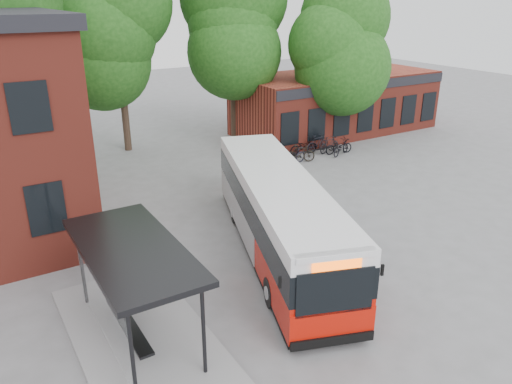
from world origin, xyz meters
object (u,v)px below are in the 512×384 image
city_bus (278,216)px  bus_shelter (136,293)px  bicycle_1 (267,154)px  bicycle_4 (304,146)px  bicycle_2 (292,156)px  bicycle_3 (300,153)px  bicycle_5 (317,143)px  bicycle_6 (339,146)px  bicycle_7 (329,145)px  bicycle_extra_0 (341,148)px  bicycle_0 (268,161)px

city_bus → bus_shelter: bearing=-141.4°
bicycle_1 → bicycle_4: bearing=-85.5°
bicycle_2 → bicycle_4: 2.08m
bicycle_2 → bicycle_3: size_ratio=1.12×
city_bus → bicycle_4: 12.48m
bus_shelter → bicycle_5: bearing=37.1°
bus_shelter → bicycle_2: bus_shelter is taller
bicycle_6 → city_bus: bearing=138.4°
bicycle_4 → bicycle_6: (1.90, -1.01, -0.02)m
bicycle_7 → bicycle_extra_0: (0.25, -0.78, -0.05)m
bicycle_3 → bicycle_0: bearing=116.8°
bicycle_7 → bicycle_4: bearing=61.3°
bicycle_4 → bicycle_6: 2.15m
bicycle_1 → bicycle_3: bearing=-120.1°
bicycle_0 → bicycle_1: size_ratio=1.20×
bicycle_1 → bicycle_2: bearing=-136.7°
bus_shelter → bicycle_5: size_ratio=3.98×
city_bus → bicycle_1: (5.49, 9.35, -1.03)m
bicycle_3 → bicycle_5: size_ratio=0.98×
bicycle_3 → bicycle_1: bearing=79.7°
bicycle_5 → bicycle_0: bearing=96.5°
bicycle_3 → bicycle_4: 1.53m
city_bus → bicycle_5: city_bus is taller
city_bus → bicycle_7: size_ratio=7.05×
bicycle_4 → bicycle_5: size_ratio=1.08×
bicycle_0 → bicycle_4: (3.32, 1.25, 0.01)m
bicycle_3 → bicycle_6: (2.96, 0.10, -0.04)m
bicycle_7 → bicycle_extra_0: bearing=-172.4°
bicycle_4 → bicycle_extra_0: 2.24m
bus_shelter → city_bus: 6.48m
bus_shelter → bicycle_7: size_ratio=4.21×
bicycle_5 → bicycle_7: (0.53, -0.55, -0.03)m
bicycle_0 → bicycle_5: (4.37, 1.26, 0.04)m
bicycle_0 → bicycle_5: size_ratio=1.05×
bicycle_0 → bicycle_2: bearing=-77.0°
city_bus → bicycle_5: 13.19m
bicycle_5 → bicycle_7: size_ratio=1.06×
bicycle_2 → bicycle_5: bearing=-71.8°
bicycle_3 → bicycle_5: (2.10, 1.12, 0.01)m
bicycle_3 → bicycle_5: 2.38m
bicycle_4 → bicycle_7: 1.66m
bicycle_5 → bicycle_3: bearing=108.6°
bicycle_0 → bicycle_7: bearing=-70.5°
city_bus → bicycle_2: city_bus is taller
bicycle_3 → bicycle_7: 2.69m
bicycle_0 → bicycle_6: (5.23, 0.24, -0.01)m
city_bus → bicycle_extra_0: bearing=58.1°
city_bus → bicycle_0: size_ratio=6.33×
bicycle_2 → bicycle_4: bearing=-60.5°
bicycle_4 → bicycle_7: size_ratio=1.14×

